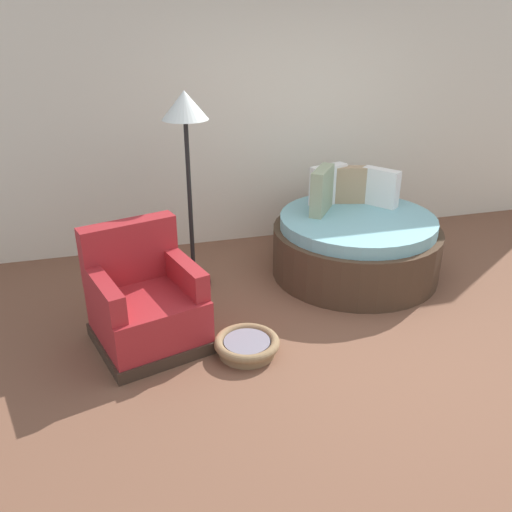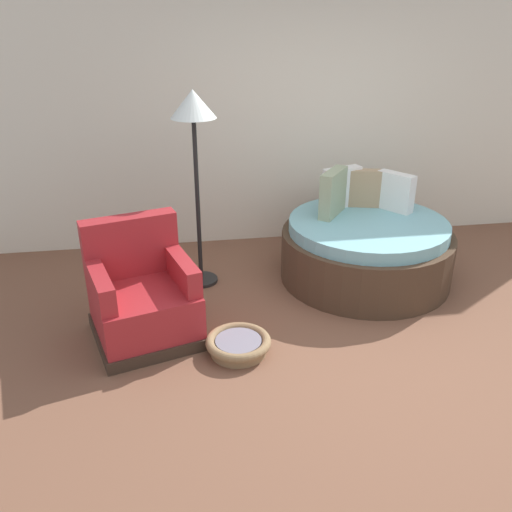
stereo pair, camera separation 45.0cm
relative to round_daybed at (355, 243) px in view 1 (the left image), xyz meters
name	(u,v)px [view 1 (the left image)]	position (x,y,z in m)	size (l,w,h in m)	color
ground_plane	(374,345)	(-0.38, -1.24, -0.33)	(8.00, 8.00, 0.02)	brown
back_wall	(284,98)	(-0.38, 1.20, 1.24)	(8.00, 0.12, 3.12)	silver
round_daybed	(355,243)	(0.00, 0.00, 0.00)	(1.64, 1.64, 1.04)	#473323
red_armchair	(145,304)	(-2.11, -0.70, 0.01)	(0.99, 0.99, 0.94)	#38281E
pet_basket	(247,345)	(-1.39, -1.09, -0.25)	(0.51, 0.51, 0.13)	#8E704C
floor_lamp	(186,125)	(-1.60, 0.16, 1.21)	(0.40, 0.40, 1.82)	black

